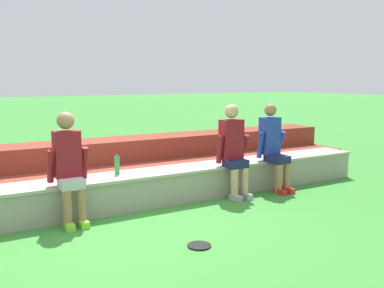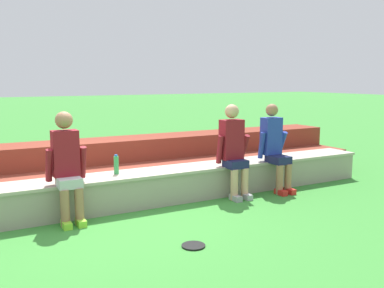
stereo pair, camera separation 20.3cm
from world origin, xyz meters
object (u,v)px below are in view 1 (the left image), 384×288
object	(u,v)px
person_far_left	(69,165)
person_left_of_center	(233,148)
frisbee	(199,246)
water_bottle_center_gap	(117,165)
person_center	(274,146)

from	to	relation	value
person_far_left	person_left_of_center	xyz separation A→B (m)	(2.46, -0.01, 0.01)
person_far_left	frisbee	size ratio (longest dim) A/B	5.40
person_far_left	water_bottle_center_gap	distance (m)	0.82
water_bottle_center_gap	person_far_left	bearing A→B (deg)	-156.12
person_center	frisbee	distance (m)	2.79
person_far_left	frisbee	distance (m)	1.90
water_bottle_center_gap	frisbee	bearing A→B (deg)	-82.47
water_bottle_center_gap	frisbee	size ratio (longest dim) A/B	1.07
person_left_of_center	person_center	world-z (taller)	person_left_of_center
person_left_of_center	frisbee	xyz separation A→B (m)	(-1.49, -1.45, -0.73)
person_far_left	person_center	xyz separation A→B (m)	(3.25, -0.01, -0.02)
person_center	water_bottle_center_gap	size ratio (longest dim) A/B	5.07
person_left_of_center	water_bottle_center_gap	world-z (taller)	person_left_of_center
person_left_of_center	water_bottle_center_gap	xyz separation A→B (m)	(-1.72, 0.34, -0.14)
person_left_of_center	person_center	xyz separation A→B (m)	(0.79, 0.00, -0.03)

